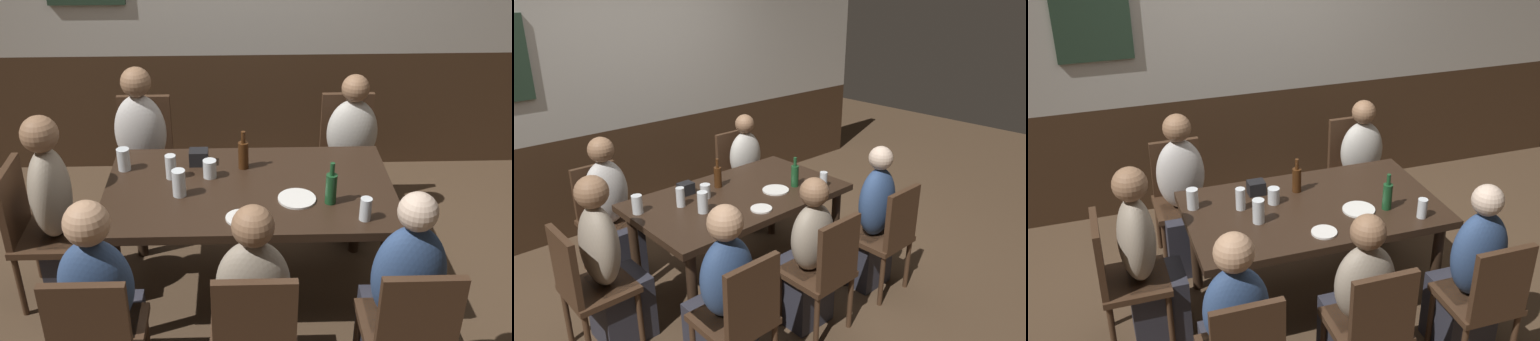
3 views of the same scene
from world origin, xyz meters
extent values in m
plane|color=#4C3826|center=(0.00, 0.00, 0.00)|extent=(12.00, 12.00, 0.00)
cube|color=#3D2819|center=(0.00, 1.65, 0.47)|extent=(6.40, 0.10, 0.95)
cube|color=#B7B2A8|center=(0.00, 1.65, 1.77)|extent=(6.40, 0.10, 1.65)
cube|color=black|center=(0.00, 0.00, 0.71)|extent=(1.60, 0.93, 0.05)
cylinder|color=black|center=(-0.70, -0.39, 0.34)|extent=(0.07, 0.07, 0.69)
cylinder|color=black|center=(0.70, -0.39, 0.34)|extent=(0.07, 0.07, 0.69)
cylinder|color=black|center=(-0.70, 0.39, 0.34)|extent=(0.07, 0.07, 0.69)
cylinder|color=black|center=(0.70, 0.39, 0.34)|extent=(0.07, 0.07, 0.69)
cube|color=#422B1C|center=(-0.70, 0.81, 0.43)|extent=(0.40, 0.40, 0.04)
cube|color=#422B1C|center=(-0.70, 0.99, 0.67)|extent=(0.36, 0.04, 0.43)
cylinder|color=#422B1C|center=(-0.53, 0.64, 0.21)|extent=(0.04, 0.04, 0.41)
cylinder|color=#422B1C|center=(-0.87, 0.64, 0.21)|extent=(0.04, 0.04, 0.41)
cylinder|color=#422B1C|center=(-0.53, 0.98, 0.21)|extent=(0.04, 0.04, 0.41)
cylinder|color=#422B1C|center=(-0.87, 0.98, 0.21)|extent=(0.04, 0.04, 0.41)
cube|color=#422B1C|center=(-0.70, -0.81, 0.43)|extent=(0.40, 0.40, 0.04)
cube|color=#422B1C|center=(-0.70, -0.99, 0.67)|extent=(0.36, 0.04, 0.43)
cylinder|color=#422B1C|center=(-0.53, -0.64, 0.21)|extent=(0.04, 0.04, 0.41)
cube|color=#422B1C|center=(-1.14, 0.00, 0.43)|extent=(0.40, 0.40, 0.04)
cube|color=#422B1C|center=(-1.32, 0.00, 0.67)|extent=(0.04, 0.36, 0.43)
cylinder|color=#422B1C|center=(-0.97, 0.17, 0.21)|extent=(0.04, 0.04, 0.41)
cylinder|color=#422B1C|center=(-0.97, -0.17, 0.21)|extent=(0.04, 0.04, 0.41)
cylinder|color=#422B1C|center=(-1.31, 0.17, 0.21)|extent=(0.04, 0.04, 0.41)
cube|color=#422B1C|center=(0.70, 0.81, 0.43)|extent=(0.40, 0.40, 0.04)
cube|color=#422B1C|center=(0.70, 0.99, 0.67)|extent=(0.36, 0.04, 0.43)
cylinder|color=#422B1C|center=(0.87, 0.64, 0.21)|extent=(0.04, 0.04, 0.41)
cylinder|color=#422B1C|center=(0.53, 0.64, 0.21)|extent=(0.04, 0.04, 0.41)
cylinder|color=#422B1C|center=(0.87, 0.98, 0.21)|extent=(0.04, 0.04, 0.41)
cylinder|color=#422B1C|center=(0.53, 0.98, 0.21)|extent=(0.04, 0.04, 0.41)
cube|color=#422B1C|center=(0.00, -0.81, 0.43)|extent=(0.40, 0.40, 0.04)
cube|color=#422B1C|center=(0.00, -0.99, 0.67)|extent=(0.36, 0.04, 0.43)
cylinder|color=#422B1C|center=(-0.17, -0.64, 0.21)|extent=(0.04, 0.04, 0.41)
cylinder|color=#422B1C|center=(0.17, -0.64, 0.21)|extent=(0.04, 0.04, 0.41)
cylinder|color=#422B1C|center=(-0.17, -0.98, 0.21)|extent=(0.04, 0.04, 0.41)
cylinder|color=#422B1C|center=(0.17, -0.98, 0.21)|extent=(0.04, 0.04, 0.41)
cube|color=#422B1C|center=(0.70, -0.81, 0.43)|extent=(0.40, 0.40, 0.04)
cube|color=#422B1C|center=(0.70, -0.99, 0.67)|extent=(0.36, 0.04, 0.43)
cylinder|color=#422B1C|center=(0.53, -0.64, 0.21)|extent=(0.04, 0.04, 0.41)
cylinder|color=#422B1C|center=(0.87, -0.64, 0.21)|extent=(0.04, 0.04, 0.41)
cylinder|color=#422B1C|center=(0.53, -0.98, 0.21)|extent=(0.04, 0.04, 0.41)
cylinder|color=#422B1C|center=(0.87, -0.98, 0.21)|extent=(0.04, 0.04, 0.41)
cube|color=#2D2D38|center=(-0.70, 0.68, 0.23)|extent=(0.32, 0.34, 0.45)
ellipsoid|color=silver|center=(-0.70, 0.77, 0.71)|extent=(0.34, 0.22, 0.53)
sphere|color=#936B4C|center=(-0.70, 0.77, 1.07)|extent=(0.20, 0.20, 0.20)
cube|color=#2D2D38|center=(-0.70, -0.68, 0.23)|extent=(0.32, 0.34, 0.45)
ellipsoid|color=#334C7A|center=(-0.70, -0.77, 0.69)|extent=(0.34, 0.22, 0.49)
sphere|color=tan|center=(-0.70, -0.77, 1.03)|extent=(0.20, 0.20, 0.20)
cube|color=#2D2D38|center=(-1.01, 0.00, 0.23)|extent=(0.34, 0.32, 0.45)
ellipsoid|color=tan|center=(-1.10, 0.00, 0.72)|extent=(0.22, 0.34, 0.54)
sphere|color=#936B4C|center=(-1.10, 0.00, 1.08)|extent=(0.20, 0.20, 0.20)
cube|color=#2D2D38|center=(0.70, 0.68, 0.23)|extent=(0.32, 0.34, 0.45)
ellipsoid|color=beige|center=(0.70, 0.77, 0.69)|extent=(0.34, 0.22, 0.47)
sphere|color=#936B4C|center=(0.70, 0.77, 1.01)|extent=(0.18, 0.18, 0.18)
cube|color=#2D2D38|center=(0.00, -0.68, 0.23)|extent=(0.32, 0.34, 0.45)
ellipsoid|color=tan|center=(0.00, -0.77, 0.68)|extent=(0.34, 0.22, 0.47)
sphere|color=#936B4C|center=(0.00, -0.77, 1.00)|extent=(0.19, 0.19, 0.19)
cube|color=#2D2D38|center=(0.70, -0.68, 0.23)|extent=(0.32, 0.34, 0.45)
ellipsoid|color=#334C7A|center=(0.70, -0.77, 0.72)|extent=(0.34, 0.22, 0.53)
sphere|color=beige|center=(0.70, -0.77, 1.06)|extent=(0.18, 0.18, 0.18)
cylinder|color=silver|center=(-0.72, 0.22, 0.81)|extent=(0.07, 0.07, 0.13)
cylinder|color=#C6842D|center=(-0.72, 0.22, 0.77)|extent=(0.06, 0.06, 0.05)
cylinder|color=silver|center=(-0.22, 0.12, 0.79)|extent=(0.08, 0.08, 0.11)
cylinder|color=#B26623|center=(-0.22, 0.12, 0.76)|extent=(0.07, 0.07, 0.04)
cylinder|color=silver|center=(0.58, -0.34, 0.80)|extent=(0.06, 0.06, 0.12)
cylinder|color=#331E14|center=(0.58, -0.34, 0.78)|extent=(0.05, 0.05, 0.08)
cylinder|color=silver|center=(-0.38, -0.08, 0.82)|extent=(0.07, 0.07, 0.15)
cylinder|color=#331E14|center=(-0.38, -0.08, 0.78)|extent=(0.06, 0.06, 0.07)
cylinder|color=silver|center=(-0.44, 0.11, 0.81)|extent=(0.06, 0.06, 0.14)
cylinder|color=silver|center=(-0.44, 0.11, 0.79)|extent=(0.05, 0.05, 0.10)
cylinder|color=#194723|center=(0.43, -0.18, 0.82)|extent=(0.06, 0.06, 0.17)
cylinder|color=#194723|center=(0.43, -0.18, 0.94)|extent=(0.03, 0.03, 0.07)
cylinder|color=#42230F|center=(-0.03, 0.22, 0.82)|extent=(0.06, 0.06, 0.16)
cylinder|color=#42230F|center=(-0.03, 0.22, 0.94)|extent=(0.03, 0.03, 0.07)
cylinder|color=white|center=(0.25, -0.15, 0.75)|extent=(0.20, 0.20, 0.01)
cylinder|color=white|center=(-0.05, -0.32, 0.75)|extent=(0.15, 0.15, 0.01)
cube|color=black|center=(-0.29, 0.27, 0.79)|extent=(0.11, 0.09, 0.09)
camera|label=1|loc=(-0.05, -2.96, 2.51)|focal=43.65mm
camera|label=2|loc=(-2.05, -2.59, 2.19)|focal=33.22mm
camera|label=3|loc=(-1.26, -3.15, 2.68)|focal=43.31mm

